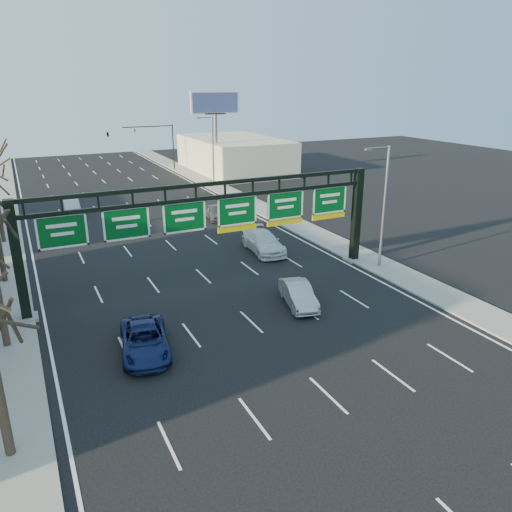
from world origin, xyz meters
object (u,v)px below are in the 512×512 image
car_blue_suv (145,340)px  car_silver_sedan (298,294)px  car_white_wagon (263,242)px  sign_gantry (214,220)px

car_blue_suv → car_silver_sedan: 10.16m
car_blue_suv → car_silver_sedan: car_silver_sedan is taller
car_white_wagon → car_silver_sedan: bearing=-99.6°
sign_gantry → car_white_wagon: sign_gantry is taller
car_silver_sedan → car_white_wagon: bearing=88.7°
sign_gantry → car_silver_sedan: bearing=-56.2°
car_silver_sedan → sign_gantry: bearing=137.4°
car_blue_suv → car_silver_sedan: size_ratio=1.18×
car_blue_suv → car_silver_sedan: bearing=18.8°
car_white_wagon → sign_gantry: bearing=-135.6°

